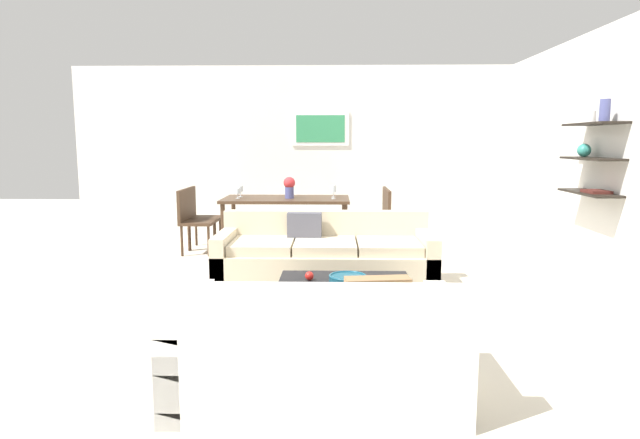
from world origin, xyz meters
TOP-DOWN VIEW (x-y plane):
  - ground_plane at (0.00, 0.00)m, footprint 18.00×18.00m
  - back_wall_unit at (0.30, 3.53)m, footprint 8.40×0.09m
  - right_wall_shelf_unit at (3.03, 0.60)m, footprint 0.34×8.20m
  - sofa_beige at (0.14, 0.34)m, footprint 2.20×0.90m
  - loveseat_white at (0.13, -2.09)m, footprint 1.69×0.90m
  - coffee_table at (0.32, -0.90)m, footprint 1.10×0.93m
  - decorative_bowl at (0.34, -0.91)m, footprint 0.31×0.31m
  - candle_jar at (0.64, -0.94)m, footprint 0.09×0.09m
  - apple_on_coffee_table at (0.03, -0.78)m, footprint 0.07×0.07m
  - dining_table at (-0.43, 2.29)m, footprint 1.74×0.89m
  - dining_chair_right_near at (0.85, 2.09)m, footprint 0.44×0.44m
  - dining_chair_right_far at (0.85, 2.49)m, footprint 0.44×0.44m
  - dining_chair_left_near at (-1.70, 2.09)m, footprint 0.44×0.44m
  - dining_chair_left_far at (-1.70, 2.49)m, footprint 0.44×0.44m
  - wine_glass_left_near at (-1.08, 2.18)m, footprint 0.07×0.07m
  - wine_glass_right_near at (0.23, 2.18)m, footprint 0.07×0.07m
  - wine_glass_right_far at (0.23, 2.40)m, footprint 0.07×0.07m
  - wine_glass_left_far at (-1.08, 2.40)m, footprint 0.08×0.08m
  - centerpiece_vase at (-0.38, 2.23)m, footprint 0.16×0.16m

SIDE VIEW (x-z plane):
  - ground_plane at x=0.00m, z-range 0.00..0.00m
  - coffee_table at x=0.32m, z-range 0.00..0.38m
  - sofa_beige at x=0.14m, z-range -0.10..0.68m
  - loveseat_white at x=0.13m, z-range -0.10..0.68m
  - apple_on_coffee_table at x=0.03m, z-range 0.38..0.45m
  - candle_jar at x=0.64m, z-range 0.38..0.46m
  - decorative_bowl at x=0.34m, z-range 0.38..0.46m
  - dining_chair_right_near at x=0.85m, z-range 0.06..0.94m
  - dining_chair_right_far at x=0.85m, z-range 0.06..0.94m
  - dining_chair_left_near at x=-1.70m, z-range 0.06..0.94m
  - dining_chair_left_far at x=-1.70m, z-range 0.06..0.94m
  - dining_table at x=-0.43m, z-range 0.30..1.05m
  - wine_glass_left_near at x=-1.08m, z-range 0.78..0.92m
  - wine_glass_left_far at x=-1.08m, z-range 0.78..0.94m
  - wine_glass_right_far at x=0.23m, z-range 0.78..0.94m
  - wine_glass_right_near at x=0.23m, z-range 0.79..0.97m
  - centerpiece_vase at x=-0.38m, z-range 0.77..1.06m
  - right_wall_shelf_unit at x=3.03m, z-range 0.00..2.70m
  - back_wall_unit at x=0.30m, z-range 0.00..2.70m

